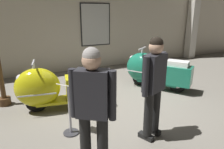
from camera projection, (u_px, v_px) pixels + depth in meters
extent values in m
plane|color=slate|center=(126.00, 106.00, 4.79)|extent=(60.00, 60.00, 0.00)
cube|color=#BCB29E|center=(78.00, 15.00, 7.30)|extent=(18.00, 0.20, 3.98)
cube|color=black|center=(96.00, 25.00, 7.56)|extent=(1.16, 0.03, 1.54)
cube|color=#B2B2AD|center=(96.00, 25.00, 7.55)|extent=(1.08, 0.01, 1.46)
cube|color=beige|center=(194.00, 14.00, 9.17)|extent=(0.36, 0.36, 3.98)
cylinder|color=black|center=(37.00, 102.00, 4.46)|extent=(0.46, 0.17, 0.45)
cylinder|color=silver|center=(37.00, 102.00, 4.46)|extent=(0.22, 0.14, 0.20)
cylinder|color=black|center=(86.00, 96.00, 4.74)|extent=(0.46, 0.17, 0.45)
cylinder|color=silver|center=(86.00, 96.00, 4.74)|extent=(0.22, 0.14, 0.20)
cube|color=gold|center=(62.00, 100.00, 4.61)|extent=(1.13, 0.59, 0.06)
ellipsoid|color=gold|center=(38.00, 88.00, 4.38)|extent=(1.04, 0.74, 0.86)
cube|color=gold|center=(83.00, 86.00, 4.65)|extent=(0.84, 0.58, 0.50)
cube|color=silver|center=(83.00, 73.00, 4.56)|extent=(0.59, 0.41, 0.14)
sphere|color=silver|center=(20.00, 78.00, 4.23)|extent=(0.17, 0.17, 0.17)
cylinder|color=silver|center=(34.00, 70.00, 4.25)|extent=(0.05, 0.05, 0.32)
cylinder|color=silver|center=(33.00, 63.00, 4.21)|extent=(0.12, 0.50, 0.04)
cube|color=silver|center=(37.00, 95.00, 4.13)|extent=(0.75, 0.14, 0.03)
cylinder|color=black|center=(140.00, 78.00, 6.04)|extent=(0.34, 0.43, 0.46)
cylinder|color=silver|center=(140.00, 78.00, 6.04)|extent=(0.21, 0.23, 0.21)
cylinder|color=black|center=(178.00, 84.00, 5.53)|extent=(0.34, 0.43, 0.46)
cylinder|color=silver|center=(178.00, 84.00, 5.53)|extent=(0.21, 0.23, 0.21)
cube|color=#196B51|center=(158.00, 82.00, 5.79)|extent=(0.96, 1.13, 0.06)
ellipsoid|color=#196B51|center=(142.00, 68.00, 5.92)|extent=(1.04, 1.13, 0.87)
cube|color=#196B51|center=(177.00, 75.00, 5.47)|extent=(0.82, 0.90, 0.50)
cube|color=silver|center=(178.00, 63.00, 5.38)|extent=(0.58, 0.63, 0.14)
sphere|color=silver|center=(132.00, 58.00, 6.00)|extent=(0.17, 0.17, 0.17)
cylinder|color=silver|center=(142.00, 54.00, 5.81)|extent=(0.05, 0.05, 0.32)
cylinder|color=silver|center=(142.00, 48.00, 5.77)|extent=(0.43, 0.32, 0.04)
cube|color=silver|center=(138.00, 72.00, 5.69)|extent=(0.45, 0.64, 0.03)
cylinder|color=#472D19|center=(5.00, 101.00, 4.80)|extent=(0.28, 0.28, 0.18)
cube|color=black|center=(153.00, 131.00, 3.70)|extent=(0.20, 0.29, 0.08)
cylinder|color=black|center=(156.00, 107.00, 3.54)|extent=(0.15, 0.15, 0.87)
cube|color=black|center=(146.00, 136.00, 3.53)|extent=(0.20, 0.29, 0.08)
cylinder|color=black|center=(148.00, 112.00, 3.38)|extent=(0.15, 0.15, 0.87)
cube|color=#232328|center=(155.00, 73.00, 3.27)|extent=(0.45, 0.35, 0.61)
cylinder|color=#232328|center=(162.00, 70.00, 3.44)|extent=(0.10, 0.10, 0.63)
cylinder|color=#232328|center=(146.00, 77.00, 3.10)|extent=(0.10, 0.10, 0.63)
sphere|color=tan|center=(156.00, 47.00, 3.14)|extent=(0.23, 0.23, 0.23)
sphere|color=black|center=(156.00, 44.00, 3.13)|extent=(0.21, 0.21, 0.21)
cylinder|color=black|center=(103.00, 141.00, 2.64)|extent=(0.15, 0.15, 0.86)
cylinder|color=black|center=(85.00, 139.00, 2.67)|extent=(0.15, 0.15, 0.86)
cube|color=#232328|center=(93.00, 94.00, 2.46)|extent=(0.45, 0.40, 0.61)
cylinder|color=#232328|center=(113.00, 96.00, 2.43)|extent=(0.09, 0.09, 0.63)
cylinder|color=#232328|center=(73.00, 93.00, 2.51)|extent=(0.09, 0.09, 0.63)
sphere|color=tan|center=(91.00, 61.00, 2.34)|extent=(0.23, 0.23, 0.23)
sphere|color=gray|center=(91.00, 56.00, 2.33)|extent=(0.21, 0.21, 0.21)
cylinder|color=#333338|center=(71.00, 133.00, 3.70)|extent=(0.28, 0.28, 0.02)
cylinder|color=#A5A5AD|center=(70.00, 110.00, 3.56)|extent=(0.04, 0.04, 0.87)
cube|color=silver|center=(68.00, 86.00, 3.43)|extent=(0.38, 0.39, 0.12)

